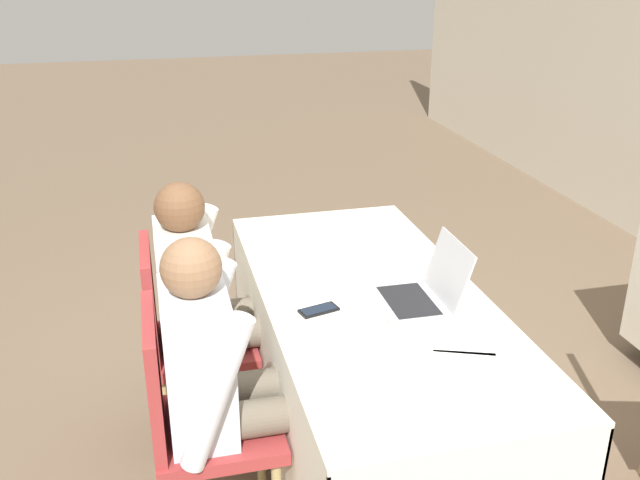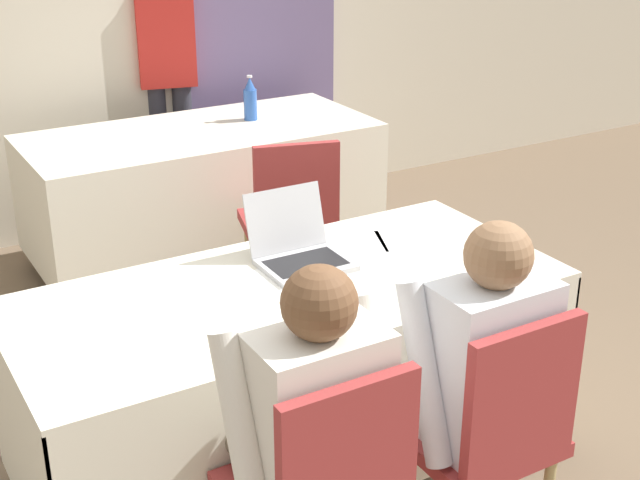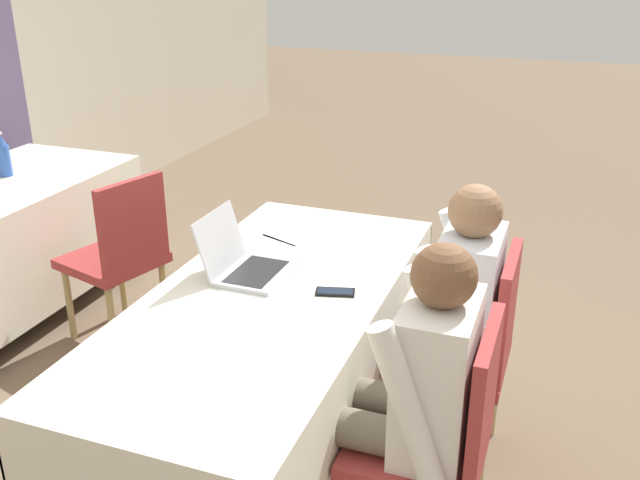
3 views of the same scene
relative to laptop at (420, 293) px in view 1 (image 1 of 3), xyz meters
The scene contains 11 objects.
ground_plane 0.83m from the laptop, 130.05° to the right, with size 24.00×24.00×0.00m, color brown.
conference_table_near 0.30m from the laptop, 130.05° to the right, with size 1.91×0.86×0.76m.
laptop is the anchor object (origin of this frame).
cell_phone 0.39m from the laptop, 95.07° to the right, with size 0.10×0.16×0.01m.
paper_beside_laptop 0.48m from the laptop, ahead, with size 0.30×0.35×0.00m.
paper_centre_table 0.15m from the laptop, 133.28° to the right, with size 0.31×0.36×0.00m.
paper_left_edge 0.27m from the laptop, ahead, with size 0.31×0.35×0.00m.
chair_near_left 1.02m from the laptop, 115.36° to the right, with size 0.44×0.44×0.92m.
chair_near_right 0.95m from the laptop, 79.38° to the right, with size 0.44×0.44×0.92m.
person_checkered_shirt 0.90m from the laptop, 118.24° to the right, with size 0.50×0.52×1.18m.
person_white_shirt 0.81m from the laptop, 78.00° to the right, with size 0.50×0.52×1.18m.
Camera 1 is at (2.39, -0.80, 2.03)m, focal length 40.00 mm.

